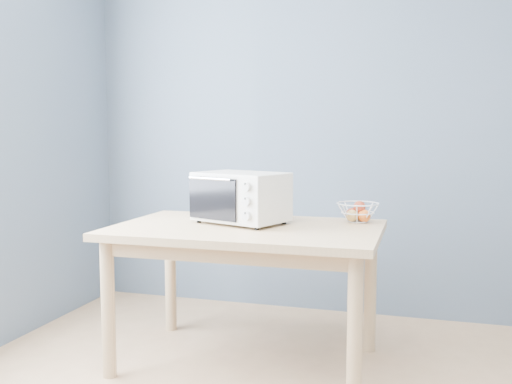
% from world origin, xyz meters
% --- Properties ---
extents(room, '(4.01, 4.51, 2.61)m').
position_xyz_m(room, '(0.00, 0.00, 1.30)').
color(room, tan).
rests_on(room, ground).
extents(dining_table, '(1.40, 0.90, 0.75)m').
position_xyz_m(dining_table, '(-0.55, 1.20, 0.65)').
color(dining_table, '#DAB382').
rests_on(dining_table, ground).
extents(toaster_oven, '(0.56, 0.47, 0.28)m').
position_xyz_m(toaster_oven, '(-0.63, 1.29, 0.90)').
color(toaster_oven, silver).
rests_on(toaster_oven, dining_table).
extents(fruit_basket, '(0.25, 0.25, 0.12)m').
position_xyz_m(fruit_basket, '(-0.00, 1.50, 0.81)').
color(fruit_basket, white).
rests_on(fruit_basket, dining_table).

